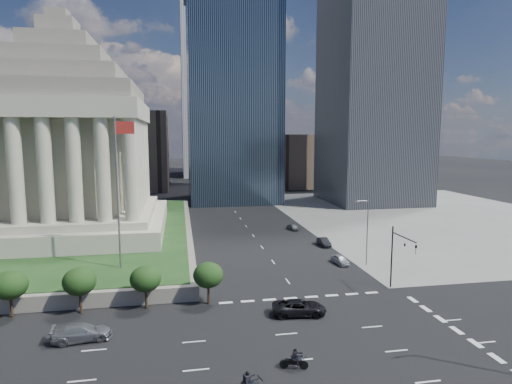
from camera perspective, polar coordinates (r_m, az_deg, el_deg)
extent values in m
plane|color=black|center=(135.76, -4.19, -0.77)|extent=(500.00, 500.00, 0.00)
cube|color=slate|center=(112.88, 22.12, -2.97)|extent=(68.00, 90.00, 0.03)
cube|color=slate|center=(91.08, -29.99, -5.23)|extent=(66.00, 70.00, 1.80)
cube|color=#1C3A18|center=(90.90, -30.03, -4.65)|extent=(64.00, 68.00, 0.10)
cylinder|color=slate|center=(58.67, -17.97, -0.17)|extent=(0.24, 0.24, 20.00)
cube|color=maroon|center=(58.07, -17.12, 8.20)|extent=(2.40, 0.05, 1.60)
cube|color=black|center=(130.09, -3.19, 12.13)|extent=(26.00, 26.00, 60.00)
cube|color=black|center=(134.76, 15.64, 20.32)|extent=(26.00, 28.00, 100.00)
cube|color=brown|center=(170.25, 5.49, 4.25)|extent=(20.00, 30.00, 20.00)
cube|color=brown|center=(164.52, -15.86, 5.29)|extent=(24.00, 30.00, 28.00)
cylinder|color=black|center=(57.89, 17.64, -8.24)|extent=(0.18, 0.18, 8.00)
cylinder|color=black|center=(54.78, 19.12, -5.73)|extent=(0.14, 5.50, 0.14)
cube|color=black|center=(52.66, 20.55, -7.21)|extent=(0.30, 0.30, 1.10)
cylinder|color=slate|center=(66.33, 14.61, -5.26)|extent=(0.16, 0.16, 10.00)
cylinder|color=slate|center=(65.10, 14.03, -1.18)|extent=(1.80, 0.12, 0.12)
cube|color=slate|center=(64.75, 13.30, -1.29)|extent=(0.50, 0.22, 0.14)
imported|color=black|center=(48.32, 5.79, -15.08)|extent=(3.44, 6.17, 1.63)
imported|color=#585B60|center=(45.81, -22.21, -16.94)|extent=(5.71, 2.87, 1.59)
imported|color=#A0A4A9|center=(67.03, 11.19, -8.84)|extent=(4.10, 1.97, 1.35)
imported|color=black|center=(77.32, 9.04, -6.59)|extent=(4.18, 1.47, 1.38)
imported|color=slate|center=(89.34, 4.95, -4.67)|extent=(3.78, 1.93, 1.23)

